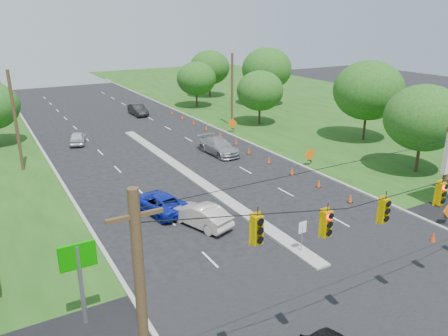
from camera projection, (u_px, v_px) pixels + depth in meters
ground at (381, 309)px, 20.86m from camera, size 160.00×160.00×0.00m
grass_right at (425, 135)px, 51.30m from camera, size 40.00×160.00×0.06m
cross_street at (381, 309)px, 20.86m from camera, size 160.00×14.00×0.02m
curb_left at (51, 166)px, 40.70m from camera, size 0.25×110.00×0.16m
curb_right at (236, 138)px, 50.17m from camera, size 0.25×110.00×0.16m
median at (191, 176)px, 38.06m from camera, size 1.00×34.00×0.18m
median_sign at (302, 231)px, 25.29m from camera, size 0.55×0.06×2.05m
signal_span at (413, 224)px, 18.37m from camera, size 25.60×0.32×9.00m
utility_pole_far_left at (16, 122)px, 38.09m from camera, size 0.28×0.28×9.00m
utility_pole_far_right at (232, 91)px, 53.90m from camera, size 0.28×0.28×9.00m
cone_0 at (433, 237)px, 26.93m from camera, size 0.32×0.32×0.70m
cone_1 at (388, 216)px, 29.80m from camera, size 0.32×0.32×0.70m
cone_2 at (350, 198)px, 32.66m from camera, size 0.32×0.32×0.70m
cone_3 at (319, 183)px, 35.53m from camera, size 0.32×0.32×0.70m
cone_4 at (292, 171)px, 38.40m from camera, size 0.32×0.32×0.70m
cone_5 at (269, 160)px, 41.27m from camera, size 0.32×0.32×0.70m
cone_6 at (249, 151)px, 44.13m from camera, size 0.32×0.32×0.70m
cone_7 at (236, 142)px, 47.28m from camera, size 0.32×0.32×0.70m
cone_8 at (220, 134)px, 50.15m from camera, size 0.32×0.32×0.70m
cone_9 at (206, 128)px, 53.02m from camera, size 0.32×0.32×0.70m
cone_10 at (194, 122)px, 55.88m from camera, size 0.32×0.32×0.70m
cone_11 at (182, 117)px, 58.75m from camera, size 0.32×0.32×0.70m
cone_12 at (172, 112)px, 61.62m from camera, size 0.32×0.32×0.70m
work_sign_1 at (310, 155)px, 40.30m from camera, size 1.27×0.58×1.37m
work_sign_2 at (233, 124)px, 51.77m from camera, size 1.27×0.58×1.37m
tree_7 at (424, 118)px, 37.48m from camera, size 6.72×6.72×7.84m
tree_8 at (368, 90)px, 47.34m from camera, size 7.56×7.56×8.82m
tree_9 at (260, 91)px, 54.77m from camera, size 5.88×5.88×6.86m
tree_10 at (267, 69)px, 66.30m from camera, size 7.56×7.56×8.82m
tree_11 at (210, 68)px, 73.64m from camera, size 6.72×6.72×7.84m
tree_12 at (196, 79)px, 65.30m from camera, size 5.88×5.88×6.86m
white_sedan at (201, 215)px, 28.96m from camera, size 3.02×4.87×1.52m
blue_pickup at (160, 202)px, 31.05m from camera, size 3.29×5.39×1.40m
silver_car_far at (219, 146)px, 44.02m from camera, size 2.52×5.60×1.59m
silver_car_oncoming at (78, 138)px, 47.54m from camera, size 2.66×4.23×1.34m
dark_car_receding at (138, 110)px, 61.26m from camera, size 1.62×4.64×1.53m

